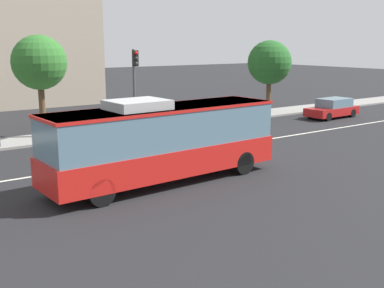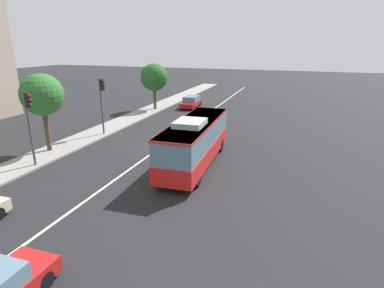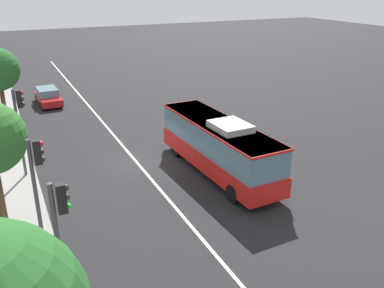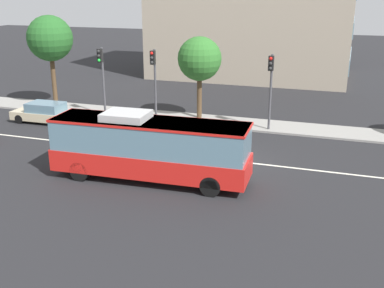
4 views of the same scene
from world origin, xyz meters
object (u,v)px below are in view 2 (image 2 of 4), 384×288
(street_tree_kerbside_left, at_px, (42,95))
(street_tree_kerbside_right, at_px, (154,77))
(sedan_red_ahead, at_px, (191,102))
(traffic_light_near_corner, at_px, (29,116))
(transit_bus, at_px, (195,140))
(traffic_light_mid_block, at_px, (102,97))

(street_tree_kerbside_left, bearing_deg, street_tree_kerbside_right, -2.76)
(sedan_red_ahead, bearing_deg, street_tree_kerbside_left, -15.14)
(sedan_red_ahead, bearing_deg, street_tree_kerbside_right, -53.51)
(traffic_light_near_corner, bearing_deg, sedan_red_ahead, 86.71)
(transit_bus, xyz_separation_m, sedan_red_ahead, (19.46, 7.08, -1.09))
(traffic_light_near_corner, distance_m, traffic_light_mid_block, 8.27)
(traffic_light_near_corner, distance_m, street_tree_kerbside_left, 3.39)
(sedan_red_ahead, bearing_deg, traffic_light_mid_block, -14.09)
(sedan_red_ahead, height_order, street_tree_kerbside_left, street_tree_kerbside_left)
(sedan_red_ahead, distance_m, traffic_light_near_corner, 23.80)
(sedan_red_ahead, height_order, traffic_light_mid_block, traffic_light_mid_block)
(street_tree_kerbside_left, bearing_deg, sedan_red_ahead, -12.71)
(traffic_light_near_corner, height_order, traffic_light_mid_block, same)
(traffic_light_near_corner, xyz_separation_m, street_tree_kerbside_left, (2.90, 1.53, 0.88))
(street_tree_kerbside_right, bearing_deg, traffic_light_mid_block, -176.88)
(street_tree_kerbside_right, bearing_deg, transit_bus, -146.48)
(traffic_light_near_corner, xyz_separation_m, street_tree_kerbside_right, (20.37, 0.69, 0.51))
(street_tree_kerbside_left, relative_size, street_tree_kerbside_right, 1.05)
(street_tree_kerbside_right, bearing_deg, traffic_light_near_corner, -178.05)
(transit_bus, relative_size, sedan_red_ahead, 2.21)
(transit_bus, bearing_deg, street_tree_kerbside_left, 92.86)
(sedan_red_ahead, xyz_separation_m, traffic_light_mid_block, (-15.16, 3.13, 2.84))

